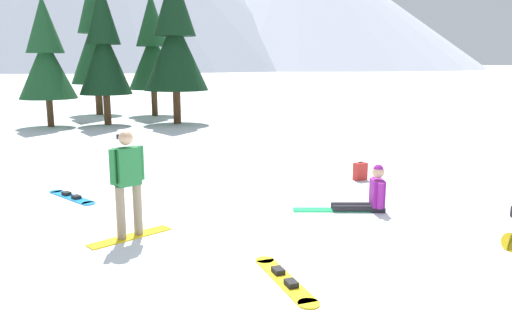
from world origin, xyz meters
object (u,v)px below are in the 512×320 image
object	(u,v)px
snowboarder_foreground	(128,181)
pine_tree_leaning	(104,48)
pine_tree_broad	(152,49)
backpack_red	(360,171)
pine_tree_young	(175,40)
pine_tree_slender	(95,37)
snowboarder_midground	(368,195)
pine_tree_twin	(46,56)
loose_snowboard_far_spare	(71,197)
loose_snowboard_near_right	(285,279)

from	to	relation	value
snowboarder_foreground	pine_tree_leaning	world-z (taller)	pine_tree_leaning
pine_tree_broad	backpack_red	bearing A→B (deg)	-70.32
backpack_red	pine_tree_young	world-z (taller)	pine_tree_young
pine_tree_leaning	pine_tree_slender	bearing A→B (deg)	102.88
snowboarder_midground	pine_tree_twin	bearing A→B (deg)	122.86
loose_snowboard_far_spare	pine_tree_broad	bearing A→B (deg)	86.89
loose_snowboard_near_right	pine_tree_leaning	bearing A→B (deg)	104.80
snowboarder_foreground	pine_tree_leaning	distance (m)	16.67
pine_tree_twin	loose_snowboard_far_spare	bearing A→B (deg)	-74.80
pine_tree_broad	snowboarder_foreground	bearing A→B (deg)	-88.31
snowboarder_midground	pine_tree_young	bearing A→B (deg)	104.26
pine_tree_leaning	loose_snowboard_far_spare	bearing A→B (deg)	-85.53
snowboarder_midground	pine_tree_leaning	size ratio (longest dim) A/B	0.28
loose_snowboard_far_spare	snowboarder_midground	bearing A→B (deg)	-17.03
pine_tree_young	pine_tree_leaning	size ratio (longest dim) A/B	1.11
loose_snowboard_near_right	pine_tree_leaning	distance (m)	19.31
pine_tree_slender	loose_snowboard_near_right	bearing A→B (deg)	-75.60
pine_tree_young	pine_tree_twin	xyz separation A→B (m)	(-5.77, -0.39, -0.77)
pine_tree_leaning	pine_tree_slender	distance (m)	5.11
snowboarder_midground	backpack_red	size ratio (longest dim) A/B	3.92
loose_snowboard_far_spare	pine_tree_young	distance (m)	14.21
pine_tree_twin	pine_tree_broad	bearing A→B (deg)	43.56
backpack_red	pine_tree_young	distance (m)	14.06
loose_snowboard_near_right	backpack_red	distance (m)	6.45
snowboarder_foreground	backpack_red	distance (m)	6.48
backpack_red	snowboarder_foreground	bearing A→B (deg)	-146.19
backpack_red	pine_tree_twin	world-z (taller)	pine_tree_twin
pine_tree_broad	pine_tree_leaning	size ratio (longest dim) A/B	1.01
snowboarder_midground	pine_tree_slender	distance (m)	22.24
backpack_red	pine_tree_leaning	distance (m)	15.33
loose_snowboard_far_spare	pine_tree_broad	size ratio (longest dim) A/B	0.23
loose_snowboard_far_spare	pine_tree_young	world-z (taller)	pine_tree_young
snowboarder_midground	pine_tree_twin	size ratio (longest dim) A/B	0.32
pine_tree_young	pine_tree_slender	xyz separation A→B (m)	(-4.39, 4.90, 0.33)
snowboarder_foreground	loose_snowboard_near_right	distance (m)	3.22
pine_tree_young	snowboarder_foreground	bearing A→B (deg)	-92.35
snowboarder_foreground	backpack_red	xyz separation A→B (m)	(5.34, 3.58, -0.77)
loose_snowboard_near_right	pine_tree_twin	distance (m)	19.70
loose_snowboard_far_spare	pine_tree_leaning	xyz separation A→B (m)	(-1.05, 13.44, 3.55)
snowboarder_midground	pine_tree_leaning	bearing A→B (deg)	115.06
loose_snowboard_far_spare	pine_tree_young	bearing A→B (deg)	80.69
pine_tree_slender	pine_tree_broad	bearing A→B (deg)	-17.89
pine_tree_broad	pine_tree_slender	xyz separation A→B (m)	(-3.12, 1.01, 0.69)
pine_tree_broad	snowboarder_midground	bearing A→B (deg)	-74.97
snowboarder_foreground	pine_tree_slender	bearing A→B (deg)	99.95
pine_tree_twin	pine_tree_slender	distance (m)	5.57
snowboarder_foreground	pine_tree_young	xyz separation A→B (m)	(0.67, 16.30, 2.98)
loose_snowboard_far_spare	pine_tree_leaning	distance (m)	13.95
pine_tree_slender	loose_snowboard_far_spare	bearing A→B (deg)	-83.24
snowboarder_foreground	pine_tree_slender	distance (m)	21.77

